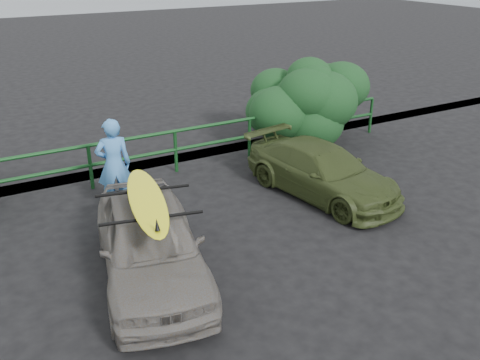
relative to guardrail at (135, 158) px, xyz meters
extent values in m
plane|color=black|center=(0.00, -5.00, -0.52)|extent=(80.00, 80.00, 0.00)
imported|color=#66605B|center=(-1.11, -3.96, 0.13)|extent=(2.33, 4.07, 1.30)
imported|color=#33401C|center=(3.19, -2.71, 0.02)|extent=(2.11, 3.91, 1.08)
imported|color=#468AD2|center=(-0.81, -1.21, 0.42)|extent=(0.76, 0.56, 1.89)
ellipsoid|color=yellow|center=(-1.11, -3.96, 0.87)|extent=(1.06, 2.58, 0.07)
camera|label=1|loc=(-3.44, -10.95, 4.33)|focal=40.00mm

